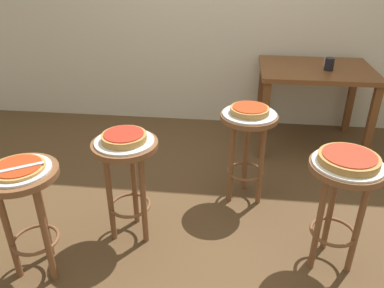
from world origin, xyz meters
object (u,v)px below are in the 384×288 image
(pizza_middle, at_px, (349,159))
(pizza_server_knife, at_px, (21,167))
(serving_plate_foreground, at_px, (19,170))
(serving_plate_middle, at_px, (348,163))
(pizza_foreground, at_px, (18,167))
(stool_foreground, at_px, (26,199))
(pizza_rear, at_px, (250,110))
(cup_near_edge, at_px, (329,64))
(dining_table, at_px, (315,80))
(stool_middle, at_px, (342,192))
(serving_plate_rear, at_px, (249,114))
(serving_plate_leftside, at_px, (124,141))
(stool_rear, at_px, (248,137))
(pizza_leftside, at_px, (124,137))
(condiment_shaker, at_px, (327,62))
(stool_leftside, at_px, (127,168))

(pizza_middle, height_order, pizza_server_knife, pizza_middle)
(serving_plate_foreground, height_order, serving_plate_middle, same)
(pizza_foreground, bearing_deg, stool_foreground, -116.57)
(pizza_foreground, distance_m, pizza_rear, 1.46)
(pizza_rear, xyz_separation_m, cup_near_edge, (0.68, 0.91, 0.09))
(pizza_middle, xyz_separation_m, dining_table, (0.10, 1.58, -0.08))
(stool_middle, bearing_deg, pizza_server_knife, -170.22)
(serving_plate_middle, bearing_deg, pizza_server_knife, -170.22)
(serving_plate_rear, relative_size, pizza_rear, 1.40)
(stool_foreground, height_order, serving_plate_leftside, serving_plate_leftside)
(stool_rear, relative_size, pizza_server_knife, 3.06)
(pizza_leftside, height_order, cup_near_edge, cup_near_edge)
(serving_plate_middle, bearing_deg, pizza_leftside, 174.84)
(pizza_foreground, height_order, serving_plate_middle, pizza_foreground)
(stool_middle, relative_size, serving_plate_rear, 1.83)
(stool_middle, distance_m, serving_plate_leftside, 1.25)
(pizza_middle, height_order, cup_near_edge, cup_near_edge)
(serving_plate_middle, relative_size, dining_table, 0.37)
(serving_plate_foreground, distance_m, pizza_server_knife, 0.05)
(serving_plate_middle, bearing_deg, condiment_shaker, 83.42)
(serving_plate_middle, relative_size, cup_near_edge, 3.45)
(serving_plate_middle, height_order, pizza_rear, pizza_rear)
(stool_leftside, relative_size, dining_table, 0.69)
(serving_plate_foreground, relative_size, stool_rear, 0.48)
(pizza_foreground, xyz_separation_m, serving_plate_leftside, (0.45, 0.37, -0.02))
(stool_foreground, xyz_separation_m, serving_plate_rear, (1.17, 0.87, 0.18))
(dining_table, bearing_deg, stool_middle, -93.65)
(stool_middle, relative_size, pizza_middle, 2.16)
(pizza_rear, bearing_deg, pizza_middle, -50.66)
(serving_plate_foreground, height_order, pizza_leftside, pizza_leftside)
(serving_plate_rear, bearing_deg, pizza_foreground, -143.40)
(pizza_server_knife, bearing_deg, pizza_middle, -23.57)
(pizza_middle, xyz_separation_m, pizza_leftside, (-1.23, 0.11, 0.00))
(stool_leftside, distance_m, pizza_leftside, 0.21)
(stool_foreground, relative_size, stool_leftside, 1.00)
(pizza_foreground, height_order, dining_table, dining_table)
(pizza_rear, bearing_deg, pizza_foreground, -143.40)
(pizza_foreground, height_order, serving_plate_leftside, pizza_foreground)
(pizza_server_knife, bearing_deg, pizza_rear, 4.59)
(serving_plate_rear, height_order, pizza_rear, pizza_rear)
(serving_plate_rear, bearing_deg, cup_near_edge, 52.92)
(pizza_foreground, height_order, cup_near_edge, cup_near_edge)
(stool_middle, xyz_separation_m, serving_plate_leftside, (-1.23, 0.11, 0.18))
(pizza_rear, xyz_separation_m, dining_table, (0.60, 0.97, -0.08))
(serving_plate_middle, xyz_separation_m, dining_table, (0.10, 1.58, -0.05))
(pizza_rear, bearing_deg, serving_plate_foreground, -143.40)
(pizza_foreground, bearing_deg, stool_rear, 36.60)
(serving_plate_leftside, xyz_separation_m, dining_table, (1.33, 1.47, -0.05))
(pizza_middle, bearing_deg, condiment_shaker, 83.42)
(stool_foreground, distance_m, stool_leftside, 0.58)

